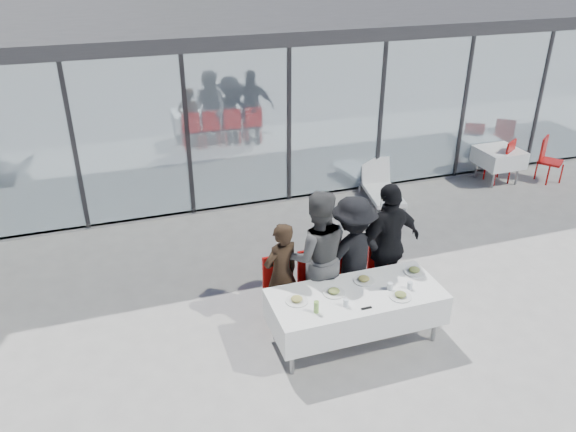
{
  "coord_description": "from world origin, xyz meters",
  "views": [
    {
      "loc": [
        -2.26,
        -5.79,
        4.91
      ],
      "look_at": [
        0.07,
        1.2,
        1.16
      ],
      "focal_mm": 35.0,
      "sensor_mm": 36.0,
      "label": 1
    }
  ],
  "objects_px": {
    "plate_d": "(414,271)",
    "spare_chair_b": "(504,159)",
    "diner_b": "(317,256)",
    "diner_c": "(352,255)",
    "spare_table_right": "(499,157)",
    "spare_chair_a": "(547,157)",
    "dining_table": "(356,307)",
    "diner_chair_d": "(384,267)",
    "juice_bottle": "(316,307)",
    "diner_chair_a": "(280,287)",
    "plate_a": "(297,300)",
    "plate_extra": "(400,295)",
    "diner_d": "(388,245)",
    "plate_b": "(334,292)",
    "plate_c": "(364,280)",
    "diner_a": "(281,274)",
    "folded_eyeglasses": "(366,308)",
    "diner_chair_c": "(349,274)",
    "lounger": "(380,186)",
    "diner_chair_b": "(315,280)"
  },
  "relations": [
    {
      "from": "diner_c",
      "to": "spare_chair_a",
      "type": "relative_size",
      "value": 1.8
    },
    {
      "from": "diner_chair_a",
      "to": "diner_chair_b",
      "type": "height_order",
      "value": "same"
    },
    {
      "from": "plate_extra",
      "to": "juice_bottle",
      "type": "relative_size",
      "value": 1.8
    },
    {
      "from": "dining_table",
      "to": "diner_chair_d",
      "type": "distance_m",
      "value": 1.1
    },
    {
      "from": "plate_c",
      "to": "diner_b",
      "type": "bearing_deg",
      "value": 135.73
    },
    {
      "from": "diner_a",
      "to": "plate_c",
      "type": "distance_m",
      "value": 1.11
    },
    {
      "from": "dining_table",
      "to": "lounger",
      "type": "height_order",
      "value": "dining_table"
    },
    {
      "from": "diner_a",
      "to": "spare_table_right",
      "type": "bearing_deg",
      "value": -171.14
    },
    {
      "from": "diner_chair_a",
      "to": "lounger",
      "type": "bearing_deg",
      "value": 45.3
    },
    {
      "from": "diner_chair_d",
      "to": "dining_table",
      "type": "bearing_deg",
      "value": -136.83
    },
    {
      "from": "plate_d",
      "to": "spare_chair_b",
      "type": "xyz_separation_m",
      "value": [
        4.28,
        3.63,
        -0.24
      ]
    },
    {
      "from": "diner_chair_d",
      "to": "spare_chair_b",
      "type": "distance_m",
      "value": 5.41
    },
    {
      "from": "spare_chair_a",
      "to": "plate_extra",
      "type": "bearing_deg",
      "value": -145.72
    },
    {
      "from": "diner_chair_a",
      "to": "spare_chair_b",
      "type": "xyz_separation_m",
      "value": [
        6.03,
        3.09,
        0.0
      ]
    },
    {
      "from": "juice_bottle",
      "to": "spare_chair_a",
      "type": "bearing_deg",
      "value": 29.4
    },
    {
      "from": "diner_a",
      "to": "diner_c",
      "type": "height_order",
      "value": "diner_c"
    },
    {
      "from": "plate_b",
      "to": "folded_eyeglasses",
      "type": "distance_m",
      "value": 0.5
    },
    {
      "from": "diner_c",
      "to": "plate_a",
      "type": "distance_m",
      "value": 1.22
    },
    {
      "from": "diner_d",
      "to": "plate_b",
      "type": "distance_m",
      "value": 1.26
    },
    {
      "from": "lounger",
      "to": "diner_a",
      "type": "bearing_deg",
      "value": -134.3
    },
    {
      "from": "spare_table_right",
      "to": "spare_chair_b",
      "type": "bearing_deg",
      "value": -64.44
    },
    {
      "from": "diner_b",
      "to": "lounger",
      "type": "height_order",
      "value": "diner_b"
    },
    {
      "from": "dining_table",
      "to": "diner_chair_c",
      "type": "relative_size",
      "value": 2.32
    },
    {
      "from": "spare_chair_a",
      "to": "dining_table",
      "type": "bearing_deg",
      "value": -149.59
    },
    {
      "from": "diner_chair_d",
      "to": "spare_chair_a",
      "type": "distance_m",
      "value": 6.15
    },
    {
      "from": "diner_chair_d",
      "to": "plate_b",
      "type": "bearing_deg",
      "value": -148.5
    },
    {
      "from": "diner_chair_d",
      "to": "juice_bottle",
      "type": "bearing_deg",
      "value": -146.18
    },
    {
      "from": "plate_d",
      "to": "juice_bottle",
      "type": "xyz_separation_m",
      "value": [
        -1.6,
        -0.42,
        0.06
      ]
    },
    {
      "from": "diner_chair_d",
      "to": "juice_bottle",
      "type": "xyz_separation_m",
      "value": [
        -1.44,
        -0.97,
        0.29
      ]
    },
    {
      "from": "diner_chair_a",
      "to": "juice_bottle",
      "type": "relative_size",
      "value": 6.13
    },
    {
      "from": "diner_chair_c",
      "to": "dining_table",
      "type": "bearing_deg",
      "value": -108.07
    },
    {
      "from": "plate_a",
      "to": "spare_chair_a",
      "type": "xyz_separation_m",
      "value": [
        7.01,
        3.58,
        -0.24
      ]
    },
    {
      "from": "diner_a",
      "to": "spare_chair_b",
      "type": "bearing_deg",
      "value": -172.07
    },
    {
      "from": "spare_chair_b",
      "to": "diner_d",
      "type": "bearing_deg",
      "value": -144.71
    },
    {
      "from": "folded_eyeglasses",
      "to": "diner_d",
      "type": "bearing_deg",
      "value": 51.73
    },
    {
      "from": "folded_eyeglasses",
      "to": "spare_chair_b",
      "type": "relative_size",
      "value": 0.14
    },
    {
      "from": "diner_b",
      "to": "diner_c",
      "type": "distance_m",
      "value": 0.54
    },
    {
      "from": "diner_chair_a",
      "to": "spare_chair_a",
      "type": "xyz_separation_m",
      "value": [
        7.01,
        2.9,
        0.0
      ]
    },
    {
      "from": "juice_bottle",
      "to": "spare_chair_b",
      "type": "height_order",
      "value": "spare_chair_b"
    },
    {
      "from": "diner_chair_c",
      "to": "plate_c",
      "type": "height_order",
      "value": "diner_chair_c"
    },
    {
      "from": "plate_a",
      "to": "plate_c",
      "type": "distance_m",
      "value": 1.01
    },
    {
      "from": "diner_c",
      "to": "plate_c",
      "type": "height_order",
      "value": "diner_c"
    },
    {
      "from": "spare_table_right",
      "to": "spare_chair_a",
      "type": "relative_size",
      "value": 0.88
    },
    {
      "from": "diner_d",
      "to": "spare_chair_a",
      "type": "xyz_separation_m",
      "value": [
        5.42,
        2.95,
        -0.4
      ]
    },
    {
      "from": "plate_d",
      "to": "diner_a",
      "type": "bearing_deg",
      "value": 164.13
    },
    {
      "from": "plate_c",
      "to": "lounger",
      "type": "bearing_deg",
      "value": 59.79
    },
    {
      "from": "diner_chair_a",
      "to": "plate_extra",
      "type": "height_order",
      "value": "diner_chair_a"
    },
    {
      "from": "diner_chair_d",
      "to": "diner_c",
      "type": "bearing_deg",
      "value": -175.37
    },
    {
      "from": "diner_chair_a",
      "to": "diner_chair_d",
      "type": "height_order",
      "value": "same"
    },
    {
      "from": "plate_a",
      "to": "spare_chair_a",
      "type": "relative_size",
      "value": 0.29
    }
  ]
}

